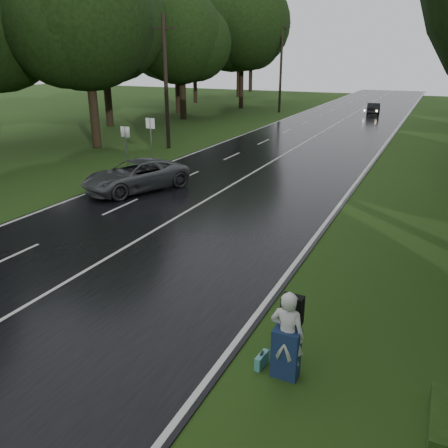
{
  "coord_description": "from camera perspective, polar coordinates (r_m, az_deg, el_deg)",
  "views": [
    {
      "loc": [
        9.39,
        -7.21,
        6.37
      ],
      "look_at": [
        3.35,
        5.44,
        1.1
      ],
      "focal_mm": 35.9,
      "sensor_mm": 36.0,
      "label": 1
    }
  ],
  "objects": [
    {
      "name": "road_sign_b",
      "position": [
        29.79,
        -9.12,
        7.99
      ],
      "size": [
        0.65,
        0.1,
        2.72
      ],
      "primitive_type": null,
      "color": "white",
      "rests_on": "ground"
    },
    {
      "name": "ground",
      "position": [
        13.44,
        -23.9,
        -9.64
      ],
      "size": [
        160.0,
        160.0,
        0.0
      ],
      "primitive_type": "plane",
      "color": "#254213",
      "rests_on": "ground"
    },
    {
      "name": "far_car",
      "position": [
        56.09,
        18.47,
        13.77
      ],
      "size": [
        1.98,
        4.15,
        1.31
      ],
      "primitive_type": "imported",
      "rotation": [
        0.0,
        0.0,
        3.3
      ],
      "color": "black",
      "rests_on": "road"
    },
    {
      "name": "hitchhiker",
      "position": [
        9.61,
        8.04,
        -14.13
      ],
      "size": [
        0.73,
        0.66,
        2.0
      ],
      "color": "silver",
      "rests_on": "ground"
    },
    {
      "name": "road_sign_a",
      "position": [
        27.76,
        -12.12,
        6.87
      ],
      "size": [
        0.61,
        0.1,
        2.53
      ],
      "primitive_type": null,
      "color": "white",
      "rests_on": "ground"
    },
    {
      "name": "tree_left_f",
      "position": [
        60.4,
        2.17,
        14.52
      ],
      "size": [
        11.4,
        11.4,
        17.81
      ],
      "primitive_type": null,
      "color": "black",
      "rests_on": "ground"
    },
    {
      "name": "suitcase",
      "position": [
        10.22,
        4.81,
        -16.91
      ],
      "size": [
        0.18,
        0.46,
        0.32
      ],
      "primitive_type": "cube",
      "rotation": [
        0.0,
        0.0,
        6.17
      ],
      "color": "teal",
      "rests_on": "ground"
    },
    {
      "name": "grey_car",
      "position": [
        22.89,
        -11.19,
        6.08
      ],
      "size": [
        4.4,
        5.9,
        1.49
      ],
      "primitive_type": "imported",
      "rotation": [
        0.0,
        0.0,
        5.87
      ],
      "color": "#515556",
      "rests_on": "road"
    },
    {
      "name": "utility_pole_far",
      "position": [
        56.33,
        7.03,
        13.95
      ],
      "size": [
        1.8,
        0.28,
        10.52
      ],
      "primitive_type": null,
      "color": "black",
      "rests_on": "ground"
    },
    {
      "name": "lane_center",
      "position": [
        29.47,
        6.38,
        8.07
      ],
      "size": [
        0.12,
        140.0,
        0.01
      ],
      "primitive_type": "cube",
      "color": "silver",
      "rests_on": "road"
    },
    {
      "name": "tree_left_e",
      "position": [
        49.82,
        -5.17,
        13.16
      ],
      "size": [
        9.05,
        9.05,
        14.14
      ],
      "primitive_type": null,
      "color": "black",
      "rests_on": "ground"
    },
    {
      "name": "tree_left_d",
      "position": [
        35.06,
        -15.8,
        9.36
      ],
      "size": [
        9.94,
        9.94,
        15.53
      ],
      "primitive_type": null,
      "color": "black",
      "rests_on": "ground"
    },
    {
      "name": "road",
      "position": [
        29.48,
        6.38,
        8.03
      ],
      "size": [
        12.0,
        140.0,
        0.04
      ],
      "primitive_type": "cube",
      "color": "black",
      "rests_on": "ground"
    },
    {
      "name": "utility_pole_mid",
      "position": [
        33.82,
        -7.05,
        9.58
      ],
      "size": [
        1.8,
        0.28,
        9.04
      ],
      "primitive_type": null,
      "color": "black",
      "rests_on": "ground"
    }
  ]
}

